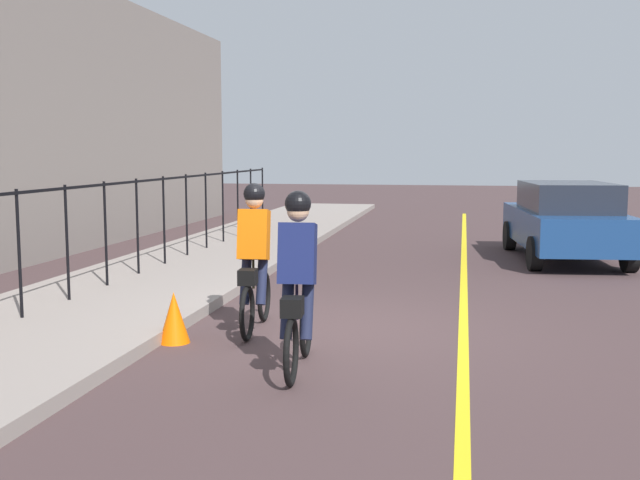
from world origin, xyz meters
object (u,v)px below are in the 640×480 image
at_px(cyclist_lead, 254,259).
at_px(traffic_cone_near, 174,317).
at_px(cyclist_follow, 298,283).
at_px(traffic_cone_far, 298,247).
at_px(patrol_sedan, 565,220).

xyz_separation_m(cyclist_lead, traffic_cone_near, (-0.68, 0.78, -0.61)).
bearing_deg(cyclist_follow, traffic_cone_far, 8.32).
xyz_separation_m(cyclist_lead, cyclist_follow, (-1.57, -0.88, 0.00)).
bearing_deg(traffic_cone_near, traffic_cone_far, -1.01).
bearing_deg(traffic_cone_far, traffic_cone_near, 178.99).
distance_m(cyclist_lead, traffic_cone_far, 5.57).
height_order(cyclist_follow, traffic_cone_near, cyclist_follow).
bearing_deg(patrol_sedan, cyclist_follow, 151.85).
distance_m(patrol_sedan, traffic_cone_far, 5.44).
height_order(cyclist_follow, patrol_sedan, cyclist_follow).
xyz_separation_m(cyclist_lead, patrol_sedan, (7.11, -4.51, -0.09)).
xyz_separation_m(traffic_cone_near, traffic_cone_far, (6.17, -0.11, 0.04)).
height_order(cyclist_lead, cyclist_follow, same).
bearing_deg(cyclist_lead, cyclist_follow, -154.69).
relative_size(cyclist_follow, traffic_cone_near, 3.07).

